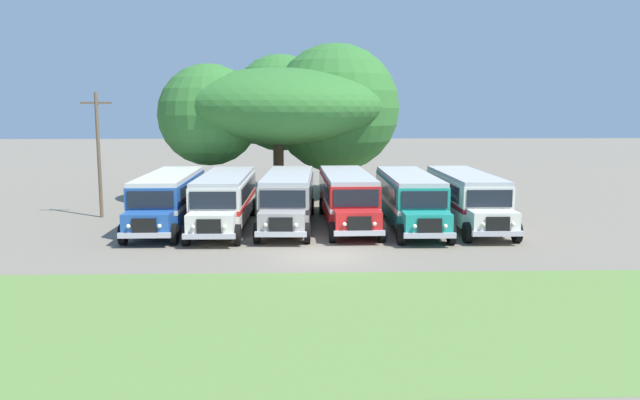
{
  "coord_description": "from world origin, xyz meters",
  "views": [
    {
      "loc": [
        -1.0,
        -26.19,
        6.3
      ],
      "look_at": [
        0.0,
        5.94,
        1.6
      ],
      "focal_mm": 34.75,
      "sensor_mm": 36.0,
      "label": 1
    }
  ],
  "objects_px": {
    "parked_bus_slot_5": "(466,196)",
    "parked_bus_slot_2": "(288,196)",
    "utility_pole": "(99,151)",
    "parked_bus_slot_0": "(169,197)",
    "parked_bus_slot_3": "(347,196)",
    "broad_shade_tree": "(289,107)",
    "parked_bus_slot_4": "(409,197)",
    "parked_bus_slot_1": "(225,197)"
  },
  "relations": [
    {
      "from": "parked_bus_slot_3",
      "to": "parked_bus_slot_5",
      "type": "distance_m",
      "value": 6.58
    },
    {
      "from": "parked_bus_slot_3",
      "to": "parked_bus_slot_4",
      "type": "height_order",
      "value": "same"
    },
    {
      "from": "parked_bus_slot_2",
      "to": "parked_bus_slot_3",
      "type": "xyz_separation_m",
      "value": [
        3.26,
        0.15,
        0.0
      ]
    },
    {
      "from": "parked_bus_slot_2",
      "to": "parked_bus_slot_3",
      "type": "bearing_deg",
      "value": 95.07
    },
    {
      "from": "parked_bus_slot_3",
      "to": "parked_bus_slot_0",
      "type": "bearing_deg",
      "value": -90.25
    },
    {
      "from": "parked_bus_slot_5",
      "to": "utility_pole",
      "type": "relative_size",
      "value": 1.49
    },
    {
      "from": "parked_bus_slot_3",
      "to": "broad_shade_tree",
      "type": "relative_size",
      "value": 0.65
    },
    {
      "from": "utility_pole",
      "to": "parked_bus_slot_1",
      "type": "bearing_deg",
      "value": -21.86
    },
    {
      "from": "parked_bus_slot_1",
      "to": "parked_bus_slot_5",
      "type": "height_order",
      "value": "same"
    },
    {
      "from": "parked_bus_slot_0",
      "to": "parked_bus_slot_3",
      "type": "height_order",
      "value": "same"
    },
    {
      "from": "parked_bus_slot_5",
      "to": "utility_pole",
      "type": "xyz_separation_m",
      "value": [
        -20.92,
        2.86,
        2.31
      ]
    },
    {
      "from": "parked_bus_slot_5",
      "to": "parked_bus_slot_2",
      "type": "bearing_deg",
      "value": -90.59
    },
    {
      "from": "parked_bus_slot_2",
      "to": "broad_shade_tree",
      "type": "relative_size",
      "value": 0.65
    },
    {
      "from": "parked_bus_slot_1",
      "to": "parked_bus_slot_3",
      "type": "relative_size",
      "value": 1.0
    },
    {
      "from": "parked_bus_slot_0",
      "to": "utility_pole",
      "type": "bearing_deg",
      "value": -121.91
    },
    {
      "from": "utility_pole",
      "to": "broad_shade_tree",
      "type": "bearing_deg",
      "value": 36.54
    },
    {
      "from": "parked_bus_slot_0",
      "to": "parked_bus_slot_5",
      "type": "bearing_deg",
      "value": 89.03
    },
    {
      "from": "parked_bus_slot_3",
      "to": "parked_bus_slot_4",
      "type": "bearing_deg",
      "value": 77.53
    },
    {
      "from": "parked_bus_slot_2",
      "to": "parked_bus_slot_5",
      "type": "bearing_deg",
      "value": 91.51
    },
    {
      "from": "broad_shade_tree",
      "to": "parked_bus_slot_0",
      "type": "bearing_deg",
      "value": -120.36
    },
    {
      "from": "parked_bus_slot_1",
      "to": "parked_bus_slot_2",
      "type": "height_order",
      "value": "same"
    },
    {
      "from": "parked_bus_slot_0",
      "to": "parked_bus_slot_1",
      "type": "xyz_separation_m",
      "value": [
        3.09,
        -0.3,
        0.0
      ]
    },
    {
      "from": "parked_bus_slot_0",
      "to": "broad_shade_tree",
      "type": "height_order",
      "value": "broad_shade_tree"
    },
    {
      "from": "parked_bus_slot_0",
      "to": "utility_pole",
      "type": "xyz_separation_m",
      "value": [
        -4.57,
        2.77,
        2.31
      ]
    },
    {
      "from": "parked_bus_slot_3",
      "to": "parked_bus_slot_4",
      "type": "distance_m",
      "value": 3.41
    },
    {
      "from": "broad_shade_tree",
      "to": "parked_bus_slot_2",
      "type": "bearing_deg",
      "value": -89.2
    },
    {
      "from": "parked_bus_slot_1",
      "to": "utility_pole",
      "type": "height_order",
      "value": "utility_pole"
    },
    {
      "from": "parked_bus_slot_1",
      "to": "parked_bus_slot_4",
      "type": "distance_m",
      "value": 10.04
    },
    {
      "from": "parked_bus_slot_2",
      "to": "parked_bus_slot_0",
      "type": "bearing_deg",
      "value": -87.06
    },
    {
      "from": "parked_bus_slot_0",
      "to": "broad_shade_tree",
      "type": "relative_size",
      "value": 0.65
    },
    {
      "from": "parked_bus_slot_4",
      "to": "utility_pole",
      "type": "xyz_separation_m",
      "value": [
        -17.69,
        3.21,
        2.31
      ]
    },
    {
      "from": "parked_bus_slot_0",
      "to": "utility_pole",
      "type": "relative_size",
      "value": 1.49
    },
    {
      "from": "parked_bus_slot_4",
      "to": "utility_pole",
      "type": "distance_m",
      "value": 18.13
    },
    {
      "from": "parked_bus_slot_5",
      "to": "parked_bus_slot_3",
      "type": "bearing_deg",
      "value": -92.36
    },
    {
      "from": "parked_bus_slot_5",
      "to": "parked_bus_slot_4",
      "type": "bearing_deg",
      "value": -83.64
    },
    {
      "from": "parked_bus_slot_4",
      "to": "parked_bus_slot_0",
      "type": "bearing_deg",
      "value": -91.51
    },
    {
      "from": "parked_bus_slot_1",
      "to": "utility_pole",
      "type": "bearing_deg",
      "value": -111.35
    },
    {
      "from": "broad_shade_tree",
      "to": "utility_pole",
      "type": "xyz_separation_m",
      "value": [
        -10.94,
        -8.11,
        -2.56
      ]
    },
    {
      "from": "parked_bus_slot_1",
      "to": "broad_shade_tree",
      "type": "bearing_deg",
      "value": 164.15
    },
    {
      "from": "parked_bus_slot_5",
      "to": "broad_shade_tree",
      "type": "height_order",
      "value": "broad_shade_tree"
    },
    {
      "from": "parked_bus_slot_1",
      "to": "broad_shade_tree",
      "type": "relative_size",
      "value": 0.65
    },
    {
      "from": "parked_bus_slot_1",
      "to": "parked_bus_slot_4",
      "type": "relative_size",
      "value": 1.0
    }
  ]
}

